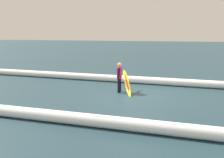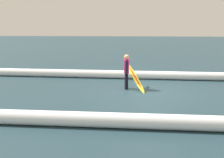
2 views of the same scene
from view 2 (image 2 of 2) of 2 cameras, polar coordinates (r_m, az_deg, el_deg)
ground_plane at (r=11.62m, az=7.00°, el=-2.66°), size 185.15×185.15×0.00m
surfer at (r=12.03m, az=2.97°, el=1.88°), size 0.25×0.59×1.49m
surfboard at (r=12.11m, az=4.74°, el=0.33°), size 1.07×1.86×1.03m
wave_crest_foreground at (r=14.60m, az=6.76°, el=0.82°), size 23.85×0.75×0.43m
wave_crest_midground at (r=7.43m, az=-2.46°, el=-8.31°), size 14.70×1.02×0.41m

